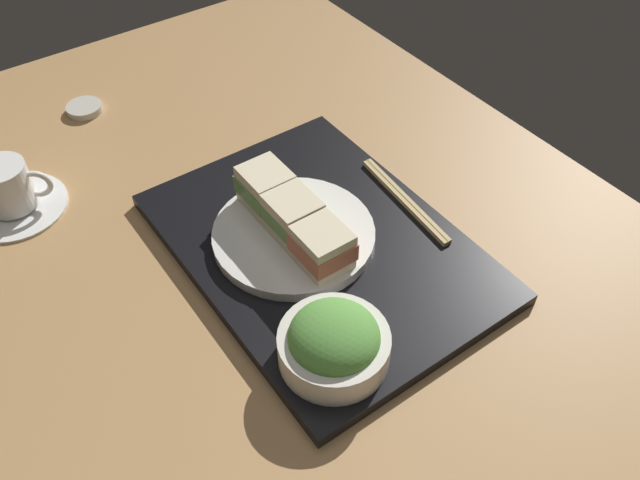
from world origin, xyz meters
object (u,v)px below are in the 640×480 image
object	(u,v)px
sandwich_plate	(294,235)
coffee_cup	(10,192)
small_sauce_dish	(84,108)
chopsticks_pair	(406,201)
sandwich_near	(322,247)
sandwich_far	(266,188)
salad_bowl	(334,342)
sandwich_middle	(293,216)

from	to	relation	value
sandwich_plate	coffee_cup	xyz separation A→B (cm)	(29.57, 27.87, 0.50)
coffee_cup	small_sauce_dish	size ratio (longest dim) A/B	2.50
sandwich_plate	chopsticks_pair	distance (cm)	16.95
sandwich_near	small_sauce_dish	xyz separation A→B (cm)	(52.81, 10.99, -5.29)
sandwich_plate	sandwich_far	size ratio (longest dim) A/B	3.15
sandwich_near	sandwich_far	world-z (taller)	sandwich_far
small_sauce_dish	chopsticks_pair	bearing A→B (deg)	-150.96
sandwich_near	small_sauce_dish	bearing A→B (deg)	11.76
salad_bowl	chopsticks_pair	world-z (taller)	salad_bowl
sandwich_far	small_sauce_dish	bearing A→B (deg)	15.52
sandwich_plate	sandwich_near	distance (cm)	7.33
sandwich_near	sandwich_middle	bearing A→B (deg)	-0.24
sandwich_far	small_sauce_dish	xyz separation A→B (cm)	(39.79, 11.05, -5.47)
sandwich_far	chopsticks_pair	distance (cm)	19.72
sandwich_plate	chopsticks_pair	size ratio (longest dim) A/B	1.11
sandwich_middle	sandwich_far	distance (cm)	6.51
sandwich_plate	small_sauce_dish	distance (cm)	47.63
sandwich_plate	chopsticks_pair	world-z (taller)	sandwich_plate
sandwich_near	sandwich_plate	bearing A→B (deg)	-0.24
sandwich_middle	salad_bowl	world-z (taller)	sandwich_middle
salad_bowl	sandwich_near	bearing A→B (deg)	-30.17
sandwich_near	small_sauce_dish	size ratio (longest dim) A/B	1.16
sandwich_middle	small_sauce_dish	xyz separation A→B (cm)	(46.30, 11.02, -5.42)
sandwich_plate	small_sauce_dish	bearing A→B (deg)	13.39
sandwich_plate	coffee_cup	size ratio (longest dim) A/B	1.47
sandwich_near	sandwich_middle	distance (cm)	6.52
chopsticks_pair	small_sauce_dish	world-z (taller)	chopsticks_pair
sandwich_middle	small_sauce_dish	size ratio (longest dim) A/B	1.10
sandwich_near	chopsticks_pair	size ratio (longest dim) A/B	0.35
coffee_cup	sandwich_middle	bearing A→B (deg)	-136.69
sandwich_plate	small_sauce_dish	size ratio (longest dim) A/B	3.67
salad_bowl	coffee_cup	bearing A→B (deg)	23.94
coffee_cup	small_sauce_dish	distance (cm)	23.87
sandwich_plate	chopsticks_pair	bearing A→B (deg)	-101.68
coffee_cup	chopsticks_pair	bearing A→B (deg)	-126.58
chopsticks_pair	small_sauce_dish	xyz separation A→B (cm)	(49.73, 27.62, -1.55)
sandwich_near	salad_bowl	size ratio (longest dim) A/B	0.54
sandwich_middle	coffee_cup	bearing A→B (deg)	43.31
sandwich_middle	coffee_cup	world-z (taller)	sandwich_middle
chopsticks_pair	coffee_cup	world-z (taller)	coffee_cup
sandwich_far	salad_bowl	distance (cm)	25.51
sandwich_middle	coffee_cup	xyz separation A→B (cm)	(29.57, 27.87, -2.99)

